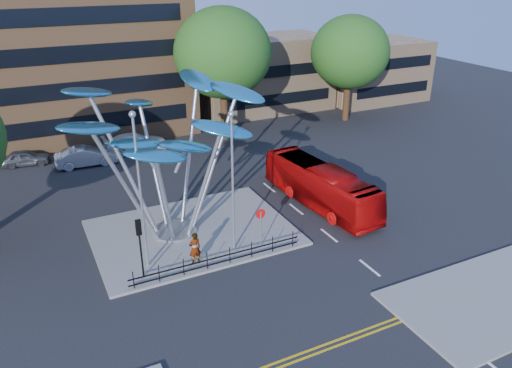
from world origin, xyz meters
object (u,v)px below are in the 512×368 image
pedestrian (195,248)px  tree_far (350,52)px  traffic_light_island (139,237)px  no_entry_sign_island (261,221)px  red_bus (320,186)px  parked_car_left (26,158)px  street_lamp_right (232,170)px  leaf_sculpture (165,127)px  tree_right (223,53)px  parked_car_mid (86,156)px  parked_car_right (135,143)px  street_lamp_left (139,179)px

pedestrian → tree_far: bearing=-145.0°
traffic_light_island → no_entry_sign_island: 7.05m
red_bus → parked_car_left: 24.71m
street_lamp_right → parked_car_left: street_lamp_right is taller
tree_far → leaf_sculpture: 28.53m
tree_far → traffic_light_island: tree_far is taller
no_entry_sign_island → tree_far: bearing=44.3°
tree_right → parked_car_left: tree_right is taller
leaf_sculpture → no_entry_sign_island: size_ratio=5.19×
parked_car_mid → traffic_light_island: bearing=-178.4°
parked_car_right → street_lamp_right: bearing=-177.1°
street_lamp_right → parked_car_mid: size_ratio=1.70×
no_entry_sign_island → parked_car_right: bearing=97.3°
leaf_sculpture → parked_car_mid: leaf_sculpture is taller
street_lamp_left → leaf_sculpture: bearing=52.6°
no_entry_sign_island → parked_car_left: 23.53m
leaf_sculpture → pedestrian: size_ratio=6.61×
parked_car_mid → parked_car_right: bearing=-69.5°
leaf_sculpture → street_lamp_left: 4.28m
tree_far → no_entry_sign_island: 28.42m
traffic_light_island → parked_car_mid: (-0.03, 18.17, -1.81)m
street_lamp_right → no_entry_sign_island: bearing=-17.9°
no_entry_sign_island → parked_car_left: (-11.53, 20.48, -1.17)m
pedestrian → street_lamp_left: bearing=-26.3°
no_entry_sign_island → parked_car_left: bearing=119.4°
tree_far → parked_car_right: 23.39m
parked_car_right → leaf_sculpture: bearing=174.2°
tree_far → parked_car_left: 32.20m
tree_right → traffic_light_island: (-13.00, -19.50, -5.42)m
street_lamp_left → parked_car_right: bearing=78.0°
street_lamp_left → pedestrian: bearing=-22.4°
pedestrian → parked_car_right: pedestrian is taller
red_bus → tree_far: bearing=44.7°
pedestrian → parked_car_left: 21.82m
pedestrian → parked_car_left: pedestrian is taller
red_bus → parked_car_mid: red_bus is taller
street_lamp_right → tree_far: bearing=41.5°
traffic_light_island → red_bus: traffic_light_island is taller
tree_right → parked_car_left: size_ratio=3.18×
tree_far → street_lamp_right: size_ratio=1.30×
traffic_light_island → red_bus: (13.32, 3.43, -1.17)m
tree_right → parked_car_left: 19.05m
tree_far → no_entry_sign_island: tree_far is taller
parked_car_mid → parked_car_right: parked_car_right is taller
tree_right → pedestrian: size_ratio=6.30×
tree_right → pedestrian: 23.01m
parked_car_mid → street_lamp_right: bearing=-161.1°
pedestrian → parked_car_left: bearing=-74.0°
traffic_light_island → parked_car_left: size_ratio=0.90×
traffic_light_island → no_entry_sign_island: bearing=0.1°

